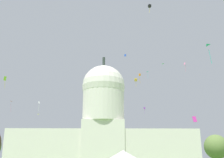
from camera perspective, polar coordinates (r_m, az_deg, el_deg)
The scene contains 16 objects.
capitol_building at distance 178.08m, azimuth -1.85°, elevation -9.81°, with size 117.63×28.47×70.59m.
tree_east_far at distance 121.57m, azimuth 20.91°, elevation -13.10°, with size 12.93×13.29×12.88m.
kite_pink_mid at distance 82.76m, azimuth 14.98°, elevation 2.86°, with size 0.43×0.66×2.81m.
kite_cyan_high at distance 165.22m, azimuth 7.37°, elevation 1.37°, with size 1.57×1.49×3.87m.
kite_black_high at distance 96.40m, azimuth 7.86°, elevation 14.87°, with size 1.11×1.12×3.07m.
kite_turquoise_mid at distance 57.77m, azimuth 19.98°, elevation 6.23°, with size 1.17×1.29×3.87m.
kite_gold_mid at distance 101.97m, azimuth 5.00°, elevation -0.19°, with size 1.10×1.19×3.47m.
kite_green_high at distance 167.12m, azimuth 10.73°, elevation 2.93°, with size 1.45×1.52×0.26m.
kite_magenta_low at distance 60.58m, azimuth 16.88°, elevation -8.03°, with size 0.98×0.51×1.29m.
kite_violet_mid at distance 153.96m, azimuth 6.79°, elevation -6.09°, with size 1.01×0.93×3.74m.
kite_lime_mid at distance 97.77m, azimuth -21.46°, elevation -0.07°, with size 1.02×0.62×4.13m.
kite_blue_high at distance 127.83m, azimuth 2.78°, elevation 4.98°, with size 0.92×0.84×1.19m.
kite_yellow_mid at distance 160.49m, azimuth -14.98°, elevation -7.17°, with size 0.91×1.59×0.37m.
kite_white_mid at distance 104.39m, azimuth -15.02°, elevation -5.06°, with size 0.61×0.75×3.65m.
kite_orange_high at distance 117.43m, azimuth 5.82°, elevation 0.85°, with size 0.97×0.95×4.18m.
kite_pink_mid_b at distance 119.10m, azimuth -20.16°, elevation -4.69°, with size 0.98×1.69×4.24m.
Camera 1 is at (3.39, -24.08, 3.45)m, focal length 43.75 mm.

